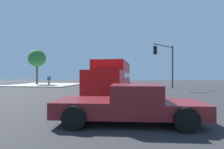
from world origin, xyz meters
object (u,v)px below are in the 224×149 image
at_px(pickup_maroon, 130,103).
at_px(pedestrian_near_corner, 49,80).
at_px(delivery_truck, 112,78).
at_px(shade_tree_near, 37,58).
at_px(traffic_light_primary, 167,59).

height_order(pickup_maroon, pedestrian_near_corner, pedestrian_near_corner).
distance_m(delivery_truck, pickup_maroon, 8.20).
height_order(delivery_truck, shade_tree_near, shade_tree_near).
xyz_separation_m(pickup_maroon, shade_tree_near, (-22.74, -17.30, 4.02)).
bearing_deg(traffic_light_primary, delivery_truck, -33.96).
distance_m(traffic_light_primary, pedestrian_near_corner, 17.69).
relative_size(delivery_truck, pedestrian_near_corner, 5.10).
bearing_deg(shade_tree_near, pickup_maroon, 37.27).
bearing_deg(pedestrian_near_corner, delivery_truck, 45.35).
height_order(traffic_light_primary, shade_tree_near, shade_tree_near).
bearing_deg(traffic_light_primary, pickup_maroon, -13.66).
height_order(traffic_light_primary, pickup_maroon, traffic_light_primary).
relative_size(delivery_truck, pickup_maroon, 1.54).
bearing_deg(shade_tree_near, delivery_truck, 46.46).
distance_m(delivery_truck, pedestrian_near_corner, 16.13).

